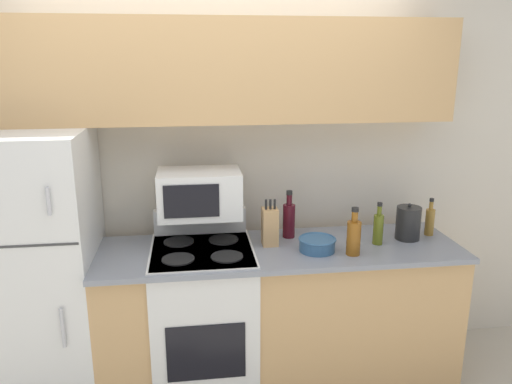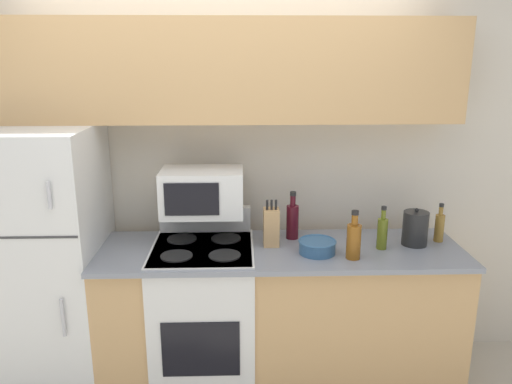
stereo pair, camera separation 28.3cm
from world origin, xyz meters
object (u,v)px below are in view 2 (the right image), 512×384
object	(u,v)px
microwave	(202,192)
kettle	(415,228)
stove	(204,316)
knife_block	(271,227)
bottle_vinegar	(439,227)
bottle_whiskey	(354,240)
refrigerator	(43,263)
bowl	(317,246)
bottle_wine_red	(292,220)
bottle_olive_oil	(382,232)

from	to	relation	value
microwave	kettle	size ratio (longest dim) A/B	2.12
stove	microwave	bearing A→B (deg)	91.04
knife_block	kettle	xyz separation A→B (m)	(0.86, -0.02, -0.01)
microwave	stove	bearing A→B (deg)	-88.96
bottle_vinegar	kettle	world-z (taller)	bottle_vinegar
microwave	bottle_whiskey	size ratio (longest dim) A/B	1.74
refrigerator	bowl	world-z (taller)	refrigerator
refrigerator	microwave	size ratio (longest dim) A/B	3.36
bottle_wine_red	bottle_vinegar	bearing A→B (deg)	-5.17
microwave	bottle_vinegar	world-z (taller)	microwave
bowl	kettle	size ratio (longest dim) A/B	0.96
stove	bottle_wine_red	distance (m)	0.80
bowl	kettle	bearing A→B (deg)	11.04
bottle_vinegar	stove	bearing A→B (deg)	-176.74
microwave	bottle_wine_red	xyz separation A→B (m)	(0.55, 0.03, -0.19)
bottle_vinegar	bottle_olive_oil	size ratio (longest dim) A/B	0.92
knife_block	bottle_vinegar	bearing A→B (deg)	1.82
stove	bowl	size ratio (longest dim) A/B	4.95
microwave	bottle_vinegar	bearing A→B (deg)	-2.14
bowl	bottle_olive_oil	size ratio (longest dim) A/B	0.85
microwave	kettle	distance (m)	1.29
knife_block	kettle	bearing A→B (deg)	-1.16
bottle_vinegar	kettle	distance (m)	0.17
refrigerator	bottle_vinegar	world-z (taller)	refrigerator
bottle_whiskey	stove	bearing A→B (deg)	168.86
bottle_wine_red	bottle_vinegar	distance (m)	0.89
refrigerator	stove	xyz separation A→B (m)	(0.97, -0.06, -0.34)
bowl	bottle_wine_red	world-z (taller)	bottle_wine_red
bowl	bottle_vinegar	bearing A→B (deg)	12.29
refrigerator	bowl	xyz separation A→B (m)	(1.63, -0.14, 0.14)
bottle_olive_oil	kettle	distance (m)	0.22
microwave	kettle	bearing A→B (deg)	-4.67
bottle_wine_red	bottle_olive_oil	distance (m)	0.54
knife_block	bottle_olive_oil	xyz separation A→B (m)	(0.65, -0.08, -0.01)
stove	bottle_whiskey	world-z (taller)	bottle_whiskey
knife_block	microwave	bearing A→B (deg)	168.10
stove	bottle_olive_oil	distance (m)	1.19
refrigerator	bottle_olive_oil	xyz separation A→B (m)	(2.02, -0.08, 0.20)
bowl	kettle	xyz separation A→B (m)	(0.60, 0.12, 0.06)
microwave	bottle_vinegar	xyz separation A→B (m)	(1.44, -0.05, -0.22)
refrigerator	knife_block	size ratio (longest dim) A/B	5.72
bottle_olive_oil	kettle	world-z (taller)	bottle_olive_oil
knife_block	bowl	size ratio (longest dim) A/B	1.30
refrigerator	kettle	world-z (taller)	refrigerator
refrigerator	bottle_wine_red	world-z (taller)	refrigerator
refrigerator	microwave	bearing A→B (deg)	4.69
bottle_whiskey	bottle_vinegar	bearing A→B (deg)	23.25
bottle_vinegar	refrigerator	bearing A→B (deg)	-179.40
bottle_wine_red	knife_block	bearing A→B (deg)	-140.68
bottle_olive_oil	kettle	bearing A→B (deg)	15.41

